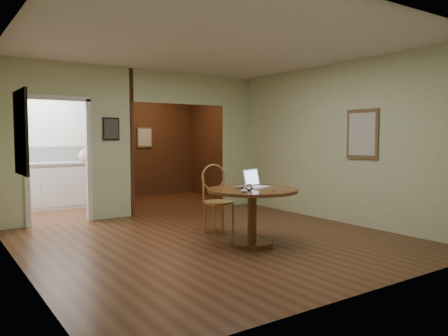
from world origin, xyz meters
TOP-DOWN VIEW (x-y plane):
  - floor at (0.00, 0.00)m, footprint 5.00×5.00m
  - room_shell at (-0.47, 3.10)m, footprint 5.20×7.50m
  - dining_table at (0.28, -0.46)m, footprint 1.22×1.22m
  - chair at (0.30, 0.44)m, footprint 0.48×0.48m
  - open_laptop at (0.41, -0.34)m, footprint 0.42×0.41m
  - closed_laptop at (0.27, -0.30)m, footprint 0.38×0.31m
  - mouse at (-0.05, -0.72)m, footprint 0.11×0.07m
  - wine_glass at (0.08, -0.64)m, footprint 0.09×0.09m
  - pen at (0.35, -0.81)m, footprint 0.12×0.11m
  - kitchen_cabinet at (-1.35, 4.20)m, footprint 2.06×0.60m
  - grocery_bag at (-0.56, 4.20)m, footprint 0.33×0.30m

SIDE VIEW (x-z plane):
  - floor at x=0.00m, z-range 0.00..0.00m
  - kitchen_cabinet at x=-1.35m, z-range 0.00..0.94m
  - dining_table at x=0.28m, z-range 0.18..0.94m
  - chair at x=0.30m, z-range 0.06..1.10m
  - pen at x=0.35m, z-range 0.76..0.77m
  - closed_laptop at x=0.27m, z-range 0.76..0.79m
  - mouse at x=-0.05m, z-range 0.76..0.80m
  - wine_glass at x=0.08m, z-range 0.76..0.86m
  - open_laptop at x=0.41m, z-range 0.70..0.95m
  - grocery_bag at x=-0.56m, z-range 0.94..1.20m
  - room_shell at x=-0.47m, z-range -1.21..3.79m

